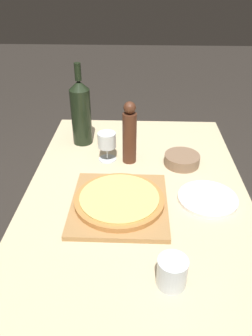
# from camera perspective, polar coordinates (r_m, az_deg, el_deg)

# --- Properties ---
(ground_plane) EXTENTS (12.00, 12.00, 0.00)m
(ground_plane) POSITION_cam_1_polar(r_m,az_deg,el_deg) (1.75, 1.55, -23.73)
(ground_plane) COLOR #2D2823
(dining_table) EXTENTS (0.81, 1.24, 0.74)m
(dining_table) POSITION_cam_1_polar(r_m,az_deg,el_deg) (1.28, 1.96, -7.78)
(dining_table) COLOR #CCB78E
(dining_table) RESTS_ON ground_plane
(cutting_board) EXTENTS (0.33, 0.35, 0.02)m
(cutting_board) POSITION_cam_1_polar(r_m,az_deg,el_deg) (1.13, -0.94, -6.31)
(cutting_board) COLOR #A87A47
(cutting_board) RESTS_ON dining_table
(pizza) EXTENTS (0.31, 0.31, 0.02)m
(pizza) POSITION_cam_1_polar(r_m,az_deg,el_deg) (1.12, -0.95, -5.49)
(pizza) COLOR #BC7A3D
(pizza) RESTS_ON cutting_board
(wine_bottle) EXTENTS (0.09, 0.09, 0.36)m
(wine_bottle) POSITION_cam_1_polar(r_m,az_deg,el_deg) (1.48, -7.70, 9.65)
(wine_bottle) COLOR black
(wine_bottle) RESTS_ON dining_table
(pepper_mill) EXTENTS (0.06, 0.06, 0.26)m
(pepper_mill) POSITION_cam_1_polar(r_m,az_deg,el_deg) (1.32, 0.80, 5.91)
(pepper_mill) COLOR #4C2819
(pepper_mill) RESTS_ON dining_table
(wine_glass) EXTENTS (0.08, 0.08, 0.12)m
(wine_glass) POSITION_cam_1_polar(r_m,az_deg,el_deg) (1.35, -3.16, 4.62)
(wine_glass) COLOR silver
(wine_glass) RESTS_ON dining_table
(small_bowl) EXTENTS (0.14, 0.14, 0.04)m
(small_bowl) POSITION_cam_1_polar(r_m,az_deg,el_deg) (1.37, 9.88, 1.43)
(small_bowl) COLOR #84664C
(small_bowl) RESTS_ON dining_table
(drinking_tumbler) EXTENTS (0.08, 0.08, 0.08)m
(drinking_tumbler) POSITION_cam_1_polar(r_m,az_deg,el_deg) (0.89, 8.31, -17.51)
(drinking_tumbler) COLOR silver
(drinking_tumbler) RESTS_ON dining_table
(dinner_plate) EXTENTS (0.21, 0.21, 0.01)m
(dinner_plate) POSITION_cam_1_polar(r_m,az_deg,el_deg) (1.19, 14.23, -5.17)
(dinner_plate) COLOR white
(dinner_plate) RESTS_ON dining_table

